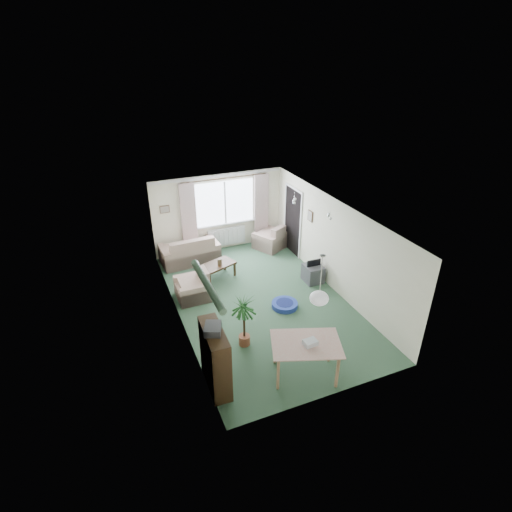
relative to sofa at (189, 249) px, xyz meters
name	(u,v)px	position (x,y,z in m)	size (l,w,h in m)	color
ground	(261,302)	(1.09, -2.75, -0.42)	(6.50, 6.50, 0.00)	#32543B
window	(225,203)	(1.29, 0.48, 1.08)	(1.80, 0.03, 1.30)	white
curtain_rod	(225,178)	(1.29, 0.40, 1.85)	(2.60, 0.03, 0.03)	black
curtain_left	(189,216)	(0.14, 0.38, 0.85)	(0.45, 0.08, 2.00)	beige
curtain_right	(261,206)	(2.44, 0.38, 0.85)	(0.45, 0.08, 2.00)	beige
radiator	(226,236)	(1.29, 0.44, -0.02)	(1.20, 0.10, 0.55)	white
doorway	(293,221)	(3.07, -0.55, 0.58)	(0.03, 0.95, 2.00)	black
pendant_lamp	(319,298)	(1.29, -5.05, 1.06)	(0.36, 0.36, 0.36)	white
tinsel_garland	(207,285)	(-0.83, -5.05, 1.86)	(1.60, 1.60, 0.12)	#196626
bauble_cluster_a	(294,199)	(2.39, -1.85, 1.80)	(0.20, 0.20, 0.20)	silver
bauble_cluster_b	(330,214)	(2.69, -3.05, 1.80)	(0.20, 0.20, 0.20)	silver
wall_picture_back	(165,209)	(-0.51, 0.48, 1.13)	(0.28, 0.03, 0.22)	brown
wall_picture_right	(310,216)	(3.07, -1.55, 1.13)	(0.03, 0.24, 0.30)	brown
sofa	(189,249)	(0.00, 0.00, 0.00)	(1.66, 0.88, 0.83)	#C7B096
armchair_corner	(270,236)	(2.56, -0.05, -0.03)	(0.86, 0.82, 0.77)	beige
armchair_left	(192,285)	(-0.41, -1.90, -0.04)	(0.83, 0.79, 0.74)	beige
coffee_table	(218,271)	(0.46, -1.22, -0.20)	(0.96, 0.53, 0.43)	black
photo_frame	(220,262)	(0.51, -1.28, 0.10)	(0.12, 0.02, 0.16)	brown
bookshelf	(215,358)	(-0.75, -4.94, 0.22)	(0.34, 1.03, 1.26)	black
hifi_box	(213,329)	(-0.77, -4.98, 0.92)	(0.28, 0.35, 0.14)	#3D3D42
houseplant	(244,321)	(0.15, -4.08, 0.19)	(0.52, 0.52, 1.20)	#1F5C2F
dining_table	(305,359)	(0.90, -5.35, -0.04)	(1.19, 0.79, 0.74)	tan
gift_box	(310,343)	(0.94, -5.41, 0.39)	(0.25, 0.18, 0.12)	silver
tv_cube	(313,273)	(2.79, -2.36, -0.18)	(0.47, 0.52, 0.47)	#303035
pet_bed	(285,305)	(1.55, -3.17, -0.35)	(0.63, 0.63, 0.13)	#204893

